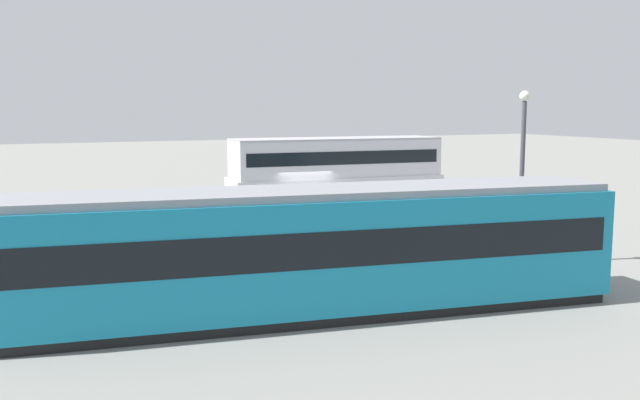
# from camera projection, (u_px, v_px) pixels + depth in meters

# --- Properties ---
(ground_plane) EXTENTS (160.00, 160.00, 0.00)m
(ground_plane) POSITION_uv_depth(u_px,v_px,m) (306.00, 227.00, 31.36)
(ground_plane) COLOR gray
(double_decker_bus) EXTENTS (10.26, 3.29, 3.92)m
(double_decker_bus) POSITION_uv_depth(u_px,v_px,m) (336.00, 179.00, 32.92)
(double_decker_bus) COLOR silver
(double_decker_bus) RESTS_ON ground
(tram_yellow) EXTENTS (16.08, 4.85, 3.30)m
(tram_yellow) POSITION_uv_depth(u_px,v_px,m) (321.00, 249.00, 18.17)
(tram_yellow) COLOR teal
(tram_yellow) RESTS_ON ground
(pedestrian_near_railing) EXTENTS (0.36, 0.36, 1.74)m
(pedestrian_near_railing) POSITION_uv_depth(u_px,v_px,m) (288.00, 231.00, 24.78)
(pedestrian_near_railing) COLOR black
(pedestrian_near_railing) RESTS_ON ground
(pedestrian_crossing) EXTENTS (0.41, 0.41, 1.78)m
(pedestrian_crossing) POSITION_uv_depth(u_px,v_px,m) (397.00, 234.00, 24.06)
(pedestrian_crossing) COLOR black
(pedestrian_crossing) RESTS_ON ground
(pedestrian_railing) EXTENTS (7.19, 0.66, 1.08)m
(pedestrian_railing) POSITION_uv_depth(u_px,v_px,m) (287.00, 246.00, 23.54)
(pedestrian_railing) COLOR gray
(pedestrian_railing) RESTS_ON ground
(info_sign) EXTENTS (1.29, 0.17, 2.31)m
(info_sign) POSITION_uv_depth(u_px,v_px,m) (195.00, 227.00, 22.01)
(info_sign) COLOR slate
(info_sign) RESTS_ON ground
(street_lamp) EXTENTS (0.36, 0.36, 5.91)m
(street_lamp) POSITION_uv_depth(u_px,v_px,m) (522.00, 162.00, 23.61)
(street_lamp) COLOR #4C4C51
(street_lamp) RESTS_ON ground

